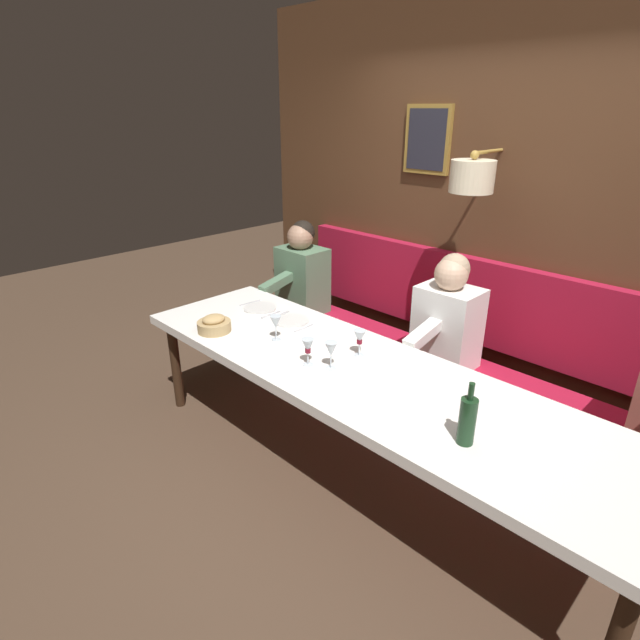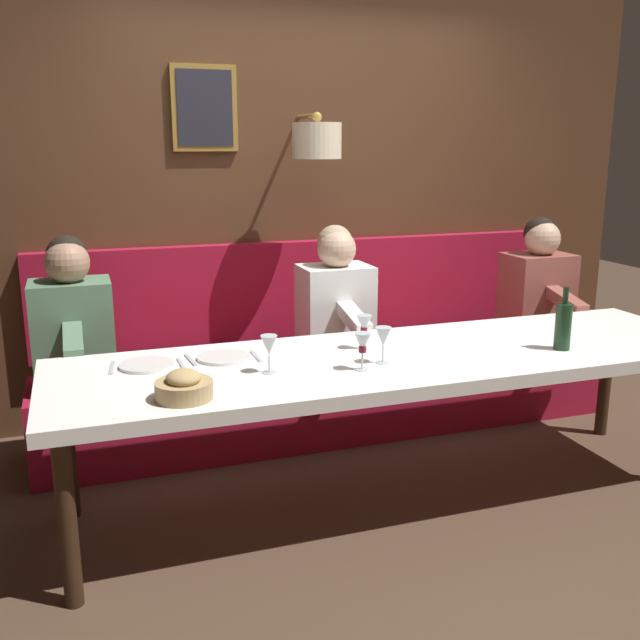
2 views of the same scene
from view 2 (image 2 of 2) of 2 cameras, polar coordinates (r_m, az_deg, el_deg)
The scene contains 15 objects.
ground_plane at distance 3.61m, azimuth 6.16°, elevation -14.00°, with size 12.00×12.00×0.00m, color #4C3828.
dining_table at distance 3.35m, azimuth 6.46°, elevation -3.62°, with size 0.90×3.19×0.74m.
banquette_bench at distance 4.27m, azimuth 1.18°, elevation -6.09°, with size 0.52×3.39×0.45m, color maroon.
back_wall_panel at distance 4.57m, azimuth -1.30°, elevation 9.82°, with size 0.59×4.59×2.90m.
diner_nearest at distance 4.74m, azimuth 16.97°, elevation 2.71°, with size 0.60×0.40×0.79m.
diner_near at distance 4.10m, azimuth 1.22°, elevation 1.64°, with size 0.60×0.40×0.79m.
diner_middle at distance 3.86m, azimuth -19.14°, elevation 0.08°, with size 0.60×0.40×0.79m.
place_setting_0 at distance 3.26m, azimuth -7.68°, elevation -2.96°, with size 0.24×0.31×0.01m.
place_setting_1 at distance 3.21m, azimuth -13.62°, elevation -3.50°, with size 0.24×0.32×0.01m.
wine_glass_0 at distance 3.37m, azimuth 3.53°, elevation -0.42°, with size 0.07×0.07×0.16m.
wine_glass_1 at distance 3.05m, azimuth 3.41°, elevation -1.92°, with size 0.07×0.07×0.16m.
wine_glass_2 at distance 3.02m, azimuth -4.08°, elevation -2.10°, with size 0.07×0.07×0.16m.
wine_glass_3 at distance 3.15m, azimuth 5.06°, elevation -1.41°, with size 0.07×0.07×0.16m.
wine_bottle at distance 3.54m, azimuth 18.80°, elevation -0.41°, with size 0.08×0.08×0.30m.
bread_bowl at distance 2.78m, azimuth -10.79°, elevation -5.24°, with size 0.22×0.22×0.12m.
Camera 2 is at (-2.88, 1.39, 1.69)m, focal length 40.18 mm.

